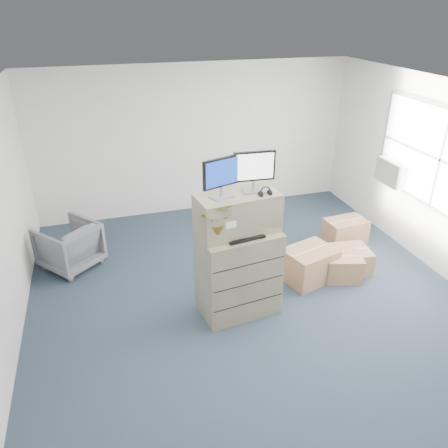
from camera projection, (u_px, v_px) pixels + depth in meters
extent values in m
plane|color=#222E3D|center=(258.00, 313.00, 5.88)|extent=(7.00, 7.00, 0.00)
cube|color=silver|center=(195.00, 140.00, 8.23)|extent=(6.00, 0.02, 2.80)
cube|color=gray|center=(442.00, 160.00, 6.28)|extent=(0.06, 2.72, 1.52)
cube|color=white|center=(440.00, 160.00, 6.27)|extent=(0.01, 2.60, 1.40)
cube|color=silver|center=(392.00, 172.00, 7.25)|extent=(0.24, 0.60, 0.40)
cube|color=#837B5A|center=(238.00, 273.00, 5.68)|extent=(1.08, 0.74, 1.18)
cube|color=#837B5A|center=(237.00, 213.00, 5.34)|extent=(1.06, 0.63, 0.50)
cube|color=#99999E|center=(221.00, 197.00, 5.14)|extent=(0.31, 0.26, 0.02)
cylinder|color=#99999E|center=(221.00, 191.00, 5.11)|extent=(0.04, 0.04, 0.12)
cube|color=black|center=(221.00, 172.00, 5.00)|extent=(0.48, 0.20, 0.35)
cube|color=navy|center=(222.00, 173.00, 4.99)|extent=(0.42, 0.15, 0.30)
cube|color=#99999E|center=(253.00, 191.00, 5.30)|extent=(0.28, 0.21, 0.02)
cylinder|color=#99999E|center=(254.00, 185.00, 5.27)|extent=(0.04, 0.04, 0.12)
cube|color=black|center=(254.00, 166.00, 5.16)|extent=(0.51, 0.07, 0.36)
cube|color=white|center=(255.00, 167.00, 5.14)|extent=(0.46, 0.04, 0.32)
torus|color=black|center=(265.00, 192.00, 5.18)|extent=(0.15, 0.03, 0.15)
cube|color=black|center=(245.00, 237.00, 5.29)|extent=(0.50, 0.27, 0.02)
ellipsoid|color=silver|center=(268.00, 228.00, 5.48)|extent=(0.14, 0.11, 0.04)
cylinder|color=gray|center=(245.00, 221.00, 5.40)|extent=(0.08, 0.08, 0.28)
cube|color=silver|center=(234.00, 231.00, 5.43)|extent=(0.08, 0.07, 0.02)
cube|color=black|center=(234.00, 225.00, 5.39)|extent=(0.08, 0.06, 0.14)
cube|color=black|center=(262.00, 222.00, 5.62)|extent=(0.28, 0.25, 0.07)
cube|color=#409FDA|center=(262.00, 216.00, 5.56)|extent=(0.27, 0.14, 0.10)
cylinder|color=#88A383|center=(216.00, 241.00, 5.21)|extent=(0.20, 0.20, 0.02)
cylinder|color=black|center=(216.00, 236.00, 5.18)|extent=(0.17, 0.17, 0.13)
imported|color=#225C1A|center=(216.00, 223.00, 5.10)|extent=(0.39, 0.44, 0.34)
imported|color=#5E5E63|center=(69.00, 244.00, 6.74)|extent=(1.06, 1.06, 0.80)
cube|color=#926B46|center=(309.00, 264.00, 6.48)|extent=(0.85, 0.74, 0.50)
cube|color=#926B46|center=(343.00, 267.00, 6.53)|extent=(0.63, 0.57, 0.38)
cube|color=#926B46|center=(350.00, 260.00, 6.72)|extent=(0.61, 0.57, 0.37)
cube|color=#926B46|center=(345.00, 233.00, 7.39)|extent=(0.70, 0.48, 0.48)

